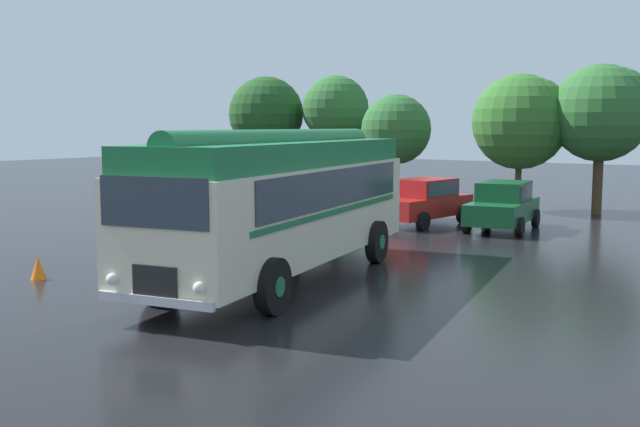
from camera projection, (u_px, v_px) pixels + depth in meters
ground_plane at (255, 281)px, 17.28m from camera, size 120.00×120.00×0.00m
vintage_bus at (283, 199)px, 17.31m from camera, size 4.39×10.37×3.49m
car_near_left at (424, 201)px, 27.18m from camera, size 2.34×4.38×1.66m
car_mid_left at (503, 206)px, 25.72m from camera, size 2.38×4.39×1.66m
tree_far_left at (265, 115)px, 38.56m from camera, size 3.87×3.87×6.11m
tree_left_of_centre at (333, 110)px, 37.29m from camera, size 3.31×3.31×6.09m
tree_centre at (394, 128)px, 33.82m from camera, size 3.16×3.16×5.00m
tree_right_of_centre at (524, 119)px, 31.05m from camera, size 3.97×3.97×5.73m
tree_far_right at (605, 111)px, 29.98m from camera, size 3.93×3.92×6.05m
traffic_cone at (38, 268)px, 17.44m from camera, size 0.36×0.36×0.55m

